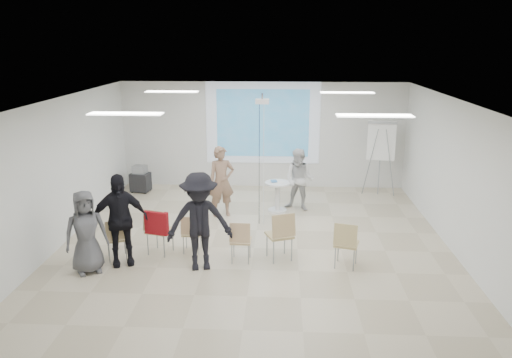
{
  "coord_description": "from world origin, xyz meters",
  "views": [
    {
      "loc": [
        0.54,
        -9.45,
        4.14
      ],
      "look_at": [
        0.0,
        0.8,
        1.25
      ],
      "focal_mm": 35.0,
      "sensor_mm": 36.0,
      "label": 1
    }
  ],
  "objects_px": {
    "player_right": "(300,176)",
    "audience_mid": "(199,215)",
    "chair_far_left": "(116,236)",
    "av_cart": "(140,180)",
    "flipchart_easel": "(381,142)",
    "player_left": "(221,177)",
    "chair_left_mid": "(158,228)",
    "chair_right_inner": "(281,232)",
    "audience_outer": "(85,227)",
    "pedestal_table": "(277,195)",
    "chair_right_far": "(346,241)",
    "laptop": "(192,231)",
    "audience_left": "(119,213)",
    "chair_center": "(241,238)",
    "chair_left_inner": "(191,231)"
  },
  "relations": [
    {
      "from": "player_right",
      "to": "audience_mid",
      "type": "distance_m",
      "value": 3.96
    },
    {
      "from": "chair_far_left",
      "to": "av_cart",
      "type": "xyz_separation_m",
      "value": [
        -0.79,
        4.46,
        -0.15
      ]
    },
    {
      "from": "audience_mid",
      "to": "flipchart_easel",
      "type": "relative_size",
      "value": 1.04
    },
    {
      "from": "flipchart_easel",
      "to": "player_left",
      "type": "bearing_deg",
      "value": -145.56
    },
    {
      "from": "chair_left_mid",
      "to": "player_left",
      "type": "bearing_deg",
      "value": 82.88
    },
    {
      "from": "flipchart_easel",
      "to": "chair_right_inner",
      "type": "bearing_deg",
      "value": -111.24
    },
    {
      "from": "player_right",
      "to": "audience_outer",
      "type": "relative_size",
      "value": 0.99
    },
    {
      "from": "chair_far_left",
      "to": "flipchart_easel",
      "type": "bearing_deg",
      "value": 14.99
    },
    {
      "from": "av_cart",
      "to": "player_right",
      "type": "bearing_deg",
      "value": -7.66
    },
    {
      "from": "flipchart_easel",
      "to": "pedestal_table",
      "type": "bearing_deg",
      "value": -141.51
    },
    {
      "from": "pedestal_table",
      "to": "av_cart",
      "type": "xyz_separation_m",
      "value": [
        -3.85,
        1.47,
        -0.09
      ]
    },
    {
      "from": "chair_right_far",
      "to": "laptop",
      "type": "xyz_separation_m",
      "value": [
        -2.98,
        0.62,
        -0.11
      ]
    },
    {
      "from": "chair_far_left",
      "to": "chair_right_far",
      "type": "bearing_deg",
      "value": -24.3
    },
    {
      "from": "audience_mid",
      "to": "flipchart_easel",
      "type": "height_order",
      "value": "audience_mid"
    },
    {
      "from": "chair_right_far",
      "to": "laptop",
      "type": "relative_size",
      "value": 3.13
    },
    {
      "from": "player_right",
      "to": "chair_far_left",
      "type": "distance_m",
      "value": 4.81
    },
    {
      "from": "audience_left",
      "to": "audience_outer",
      "type": "xyz_separation_m",
      "value": [
        -0.5,
        -0.37,
        -0.15
      ]
    },
    {
      "from": "player_left",
      "to": "chair_left_mid",
      "type": "xyz_separation_m",
      "value": [
        -0.99,
        -2.34,
        -0.4
      ]
    },
    {
      "from": "audience_left",
      "to": "flipchart_easel",
      "type": "height_order",
      "value": "flipchart_easel"
    },
    {
      "from": "audience_mid",
      "to": "player_left",
      "type": "bearing_deg",
      "value": 76.31
    },
    {
      "from": "chair_far_left",
      "to": "laptop",
      "type": "height_order",
      "value": "chair_far_left"
    },
    {
      "from": "pedestal_table",
      "to": "chair_right_inner",
      "type": "xyz_separation_m",
      "value": [
        0.1,
        -2.85,
        0.15
      ]
    },
    {
      "from": "chair_right_inner",
      "to": "audience_outer",
      "type": "xyz_separation_m",
      "value": [
        -3.52,
        -0.66,
        0.29
      ]
    },
    {
      "from": "chair_center",
      "to": "chair_far_left",
      "type": "bearing_deg",
      "value": -178.37
    },
    {
      "from": "chair_left_mid",
      "to": "chair_right_far",
      "type": "distance_m",
      "value": 3.65
    },
    {
      "from": "chair_far_left",
      "to": "audience_outer",
      "type": "distance_m",
      "value": 0.74
    },
    {
      "from": "audience_mid",
      "to": "flipchart_easel",
      "type": "distance_m",
      "value": 6.31
    },
    {
      "from": "pedestal_table",
      "to": "av_cart",
      "type": "distance_m",
      "value": 4.12
    },
    {
      "from": "player_left",
      "to": "flipchart_easel",
      "type": "relative_size",
      "value": 0.95
    },
    {
      "from": "chair_center",
      "to": "flipchart_easel",
      "type": "relative_size",
      "value": 0.41
    },
    {
      "from": "player_left",
      "to": "audience_outer",
      "type": "distance_m",
      "value": 3.78
    },
    {
      "from": "player_right",
      "to": "chair_left_mid",
      "type": "xyz_separation_m",
      "value": [
        -2.87,
        -2.88,
        -0.29
      ]
    },
    {
      "from": "chair_center",
      "to": "audience_left",
      "type": "relative_size",
      "value": 0.41
    },
    {
      "from": "audience_left",
      "to": "chair_right_far",
      "type": "bearing_deg",
      "value": -20.33
    },
    {
      "from": "chair_right_inner",
      "to": "audience_left",
      "type": "distance_m",
      "value": 3.07
    },
    {
      "from": "player_right",
      "to": "laptop",
      "type": "height_order",
      "value": "player_right"
    },
    {
      "from": "chair_far_left",
      "to": "chair_center",
      "type": "distance_m",
      "value": 2.39
    },
    {
      "from": "chair_far_left",
      "to": "chair_right_inner",
      "type": "height_order",
      "value": "chair_right_inner"
    },
    {
      "from": "player_left",
      "to": "audience_mid",
      "type": "distance_m",
      "value": 2.91
    },
    {
      "from": "chair_far_left",
      "to": "audience_outer",
      "type": "bearing_deg",
      "value": -147.27
    },
    {
      "from": "audience_left",
      "to": "audience_outer",
      "type": "distance_m",
      "value": 0.64
    },
    {
      "from": "player_left",
      "to": "flipchart_easel",
      "type": "bearing_deg",
      "value": 4.99
    },
    {
      "from": "pedestal_table",
      "to": "chair_right_far",
      "type": "xyz_separation_m",
      "value": [
        1.3,
        -3.12,
        0.11
      ]
    },
    {
      "from": "chair_left_inner",
      "to": "flipchart_easel",
      "type": "height_order",
      "value": "flipchart_easel"
    },
    {
      "from": "chair_center",
      "to": "audience_left",
      "type": "distance_m",
      "value": 2.32
    },
    {
      "from": "audience_outer",
      "to": "flipchart_easel",
      "type": "distance_m",
      "value": 7.96
    },
    {
      "from": "chair_left_mid",
      "to": "flipchart_easel",
      "type": "distance_m",
      "value": 6.63
    },
    {
      "from": "player_left",
      "to": "player_right",
      "type": "xyz_separation_m",
      "value": [
        1.88,
        0.54,
        -0.11
      ]
    },
    {
      "from": "av_cart",
      "to": "audience_left",
      "type": "bearing_deg",
      "value": -69.98
    },
    {
      "from": "player_right",
      "to": "chair_far_left",
      "type": "relative_size",
      "value": 2.05
    }
  ]
}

